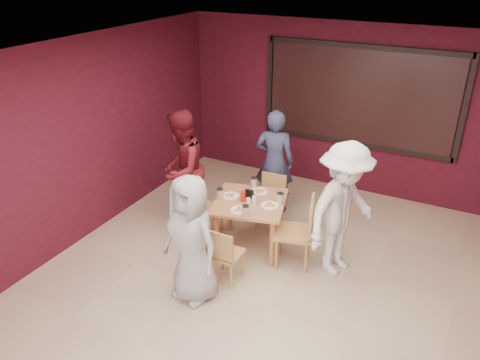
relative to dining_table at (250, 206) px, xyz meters
The scene contains 11 objects.
floor 1.45m from the dining_table, 54.43° to the right, with size 7.00×7.00×0.00m, color tan.
window_blinds 2.71m from the dining_table, 72.61° to the left, with size 3.00×0.02×1.50m, color black.
dining_table is the anchor object (origin of this frame).
chair_front 0.87m from the dining_table, 85.83° to the right, with size 0.38×0.38×0.77m.
chair_back 0.75m from the dining_table, 89.55° to the left, with size 0.41×0.41×0.79m.
chair_left 0.80m from the dining_table, behind, with size 0.42×0.42×0.85m.
chair_right 0.76m from the dining_table, ahead, with size 0.58×0.58×0.97m.
diner_front 1.25m from the dining_table, 96.31° to the right, with size 0.78×0.51×1.59m, color #A1A1A1.
diner_back 1.17m from the dining_table, 97.00° to the left, with size 0.61×0.40×1.66m, color #323859.
diner_left 1.21m from the dining_table, behind, with size 0.86×0.67×1.78m, color maroon.
diner_right 1.27m from the dining_table, ahead, with size 1.15×0.66×1.77m, color white.
Camera 1 is at (1.66, -3.90, 3.75)m, focal length 35.00 mm.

